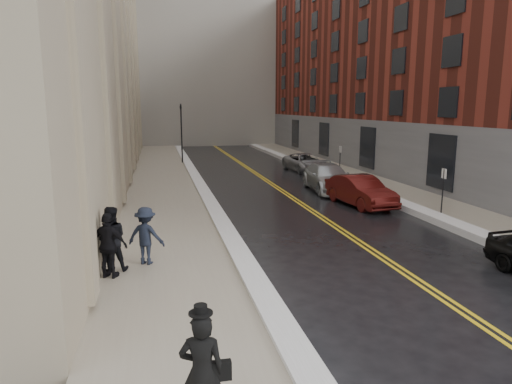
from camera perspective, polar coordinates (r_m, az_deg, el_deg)
name	(u,v)px	position (r m, az deg, el deg)	size (l,w,h in m)	color
ground	(354,305)	(12.24, 12.12, -13.67)	(160.00, 160.00, 0.00)	black
sidewalk_left	(163,194)	(26.57, -11.53, -0.21)	(4.00, 64.00, 0.15)	gray
sidewalk_right	(380,185)	(29.92, 15.27, 0.83)	(3.00, 64.00, 0.15)	gray
lane_stripe_a	(279,190)	(27.52, 2.94, 0.21)	(0.12, 64.00, 0.01)	gold
lane_stripe_b	(283,190)	(27.59, 3.42, 0.23)	(0.12, 64.00, 0.01)	gold
snow_ridge_left	(203,191)	(26.68, -6.60, 0.10)	(0.70, 60.80, 0.26)	white
snow_ridge_right	(353,185)	(29.10, 12.04, 0.86)	(0.85, 60.80, 0.30)	white
building_right	(443,54)	(40.10, 22.36, 15.64)	(14.00, 50.00, 18.00)	maroon
traffic_signal	(181,129)	(40.21, -9.31, 7.82)	(0.18, 0.15, 5.20)	black
parking_sign_near	(443,188)	(22.39, 22.33, 0.51)	(0.06, 0.35, 2.23)	black
parking_sign_far	(340,158)	(32.86, 10.46, 4.14)	(0.06, 0.35, 2.23)	black
car_maroon	(360,191)	(23.73, 12.88, 0.14)	(1.62, 4.66, 1.53)	#4A0F0D
car_silver_near	(328,177)	(27.62, 8.98, 1.80)	(2.23, 5.49, 1.59)	#9FA3A7
car_silver_far	(305,162)	(35.75, 6.18, 3.69)	(2.27, 4.92, 1.37)	gray
pedestrian_main	(202,373)	(7.33, -6.75, -21.54)	(0.69, 0.45, 1.90)	black
pedestrian_a	(111,239)	(14.22, -17.72, -5.62)	(0.95, 0.74, 1.96)	black
pedestrian_b	(146,236)	(14.59, -13.60, -5.32)	(1.17, 0.67, 1.80)	black
pedestrian_c	(109,246)	(13.69, -17.92, -6.39)	(1.11, 0.46, 1.90)	black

